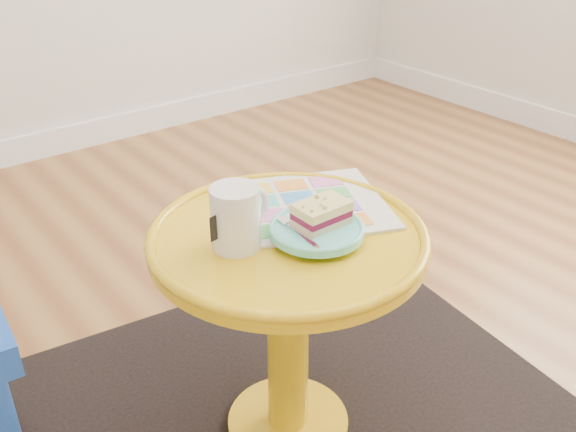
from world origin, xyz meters
TOP-DOWN VIEW (x-y plane):
  - floor at (0.00, 0.00)m, footprint 4.00×4.00m
  - rug at (-0.16, 0.07)m, footprint 1.43×1.26m
  - side_table at (-0.16, 0.07)m, footprint 0.55×0.55m
  - newspaper at (-0.07, 0.15)m, footprint 0.43×0.40m
  - mug at (-0.27, 0.10)m, footprint 0.13×0.09m
  - plate at (-0.13, 0.03)m, footprint 0.18×0.18m
  - cake_slice at (-0.12, 0.03)m, footprint 0.10×0.07m
  - fork at (-0.17, 0.03)m, footprint 0.03×0.14m

SIDE VIEW (x-z plane):
  - floor at x=0.00m, z-range 0.00..0.00m
  - rug at x=-0.16m, z-range 0.00..0.01m
  - side_table at x=-0.16m, z-range 0.11..0.63m
  - newspaper at x=-0.07m, z-range 0.52..0.52m
  - plate at x=-0.13m, z-range 0.53..0.55m
  - fork at x=-0.17m, z-range 0.54..0.55m
  - cake_slice at x=-0.12m, z-range 0.54..0.59m
  - mug at x=-0.27m, z-range 0.52..0.64m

